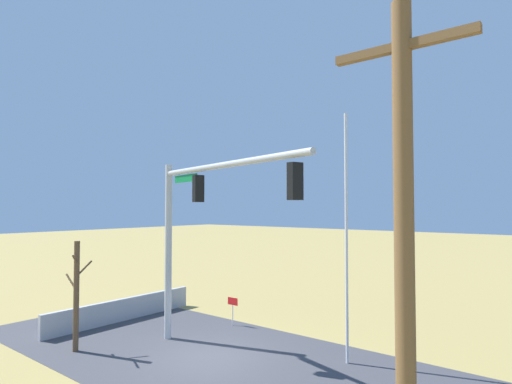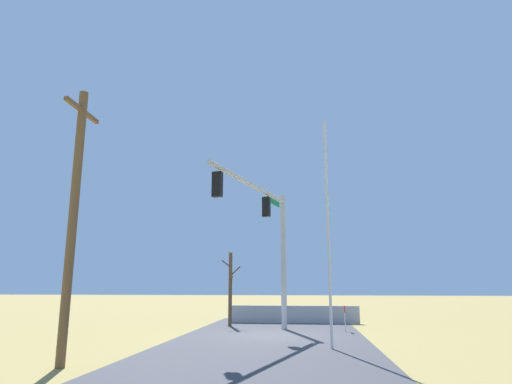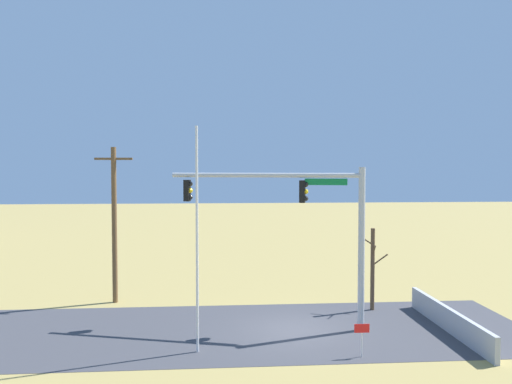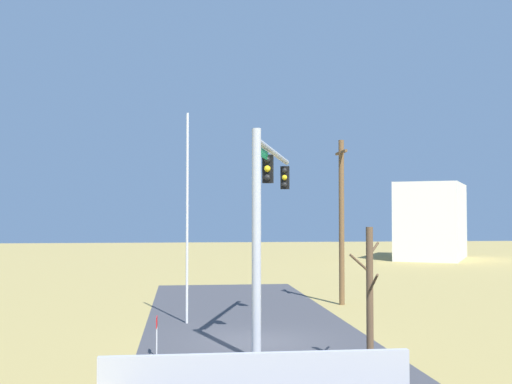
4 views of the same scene
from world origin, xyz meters
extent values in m
plane|color=#9E894C|center=(0.00, 0.00, 0.00)|extent=(160.00, 160.00, 0.00)
cube|color=#B7B5AD|center=(3.80, -0.38, 0.00)|extent=(6.00, 6.00, 0.01)
cube|color=#A8A8AD|center=(6.45, -0.79, 0.50)|extent=(0.20, 7.54, 1.01)
cylinder|color=#B2B5BA|center=(2.80, -0.38, 3.47)|extent=(0.28, 0.28, 6.94)
cylinder|color=#B2B5BA|center=(-1.23, 0.74, 6.59)|extent=(8.10, 2.43, 0.20)
cube|color=#0F7238|center=(1.35, 0.02, 6.31)|extent=(1.74, 0.51, 0.28)
cube|color=black|center=(0.38, 0.29, 5.89)|extent=(0.33, 0.41, 0.96)
sphere|color=black|center=(0.53, 0.25, 6.19)|extent=(0.22, 0.22, 0.22)
sphere|color=yellow|center=(0.53, 0.25, 5.89)|extent=(0.22, 0.22, 0.22)
sphere|color=black|center=(0.53, 0.25, 5.59)|extent=(0.22, 0.22, 0.22)
cube|color=black|center=(-4.60, 1.68, 5.89)|extent=(0.33, 0.41, 0.96)
sphere|color=black|center=(-4.46, 1.64, 6.19)|extent=(0.22, 0.22, 0.22)
sphere|color=yellow|center=(-4.46, 1.64, 5.89)|extent=(0.22, 0.22, 0.22)
sphere|color=black|center=(-4.46, 1.64, 5.59)|extent=(0.22, 0.22, 0.22)
cylinder|color=silver|center=(-4.01, -2.39, 4.22)|extent=(0.10, 0.10, 8.45)
cylinder|color=brown|center=(-8.51, 5.08, 3.99)|extent=(0.26, 0.26, 7.97)
cube|color=brown|center=(-8.51, 5.08, 7.37)|extent=(1.90, 0.12, 0.12)
cylinder|color=brown|center=(4.24, 2.67, 2.00)|extent=(0.20, 0.20, 3.99)
cylinder|color=brown|center=(4.61, 2.67, 2.45)|extent=(0.78, 0.07, 0.57)
cylinder|color=brown|center=(4.01, 2.87, 3.36)|extent=(0.54, 0.47, 0.39)
cylinder|color=brown|center=(4.22, 2.40, 2.97)|extent=(0.12, 0.61, 0.55)
cylinder|color=silver|center=(1.98, -3.35, 0.45)|extent=(0.04, 0.04, 0.90)
cube|color=red|center=(1.98, -3.35, 1.06)|extent=(0.56, 0.02, 0.32)
camera|label=1|loc=(-10.39, 10.57, 5.23)|focal=29.21mm
camera|label=2|loc=(-20.30, -1.58, 2.19)|focal=30.69mm
camera|label=3|loc=(-3.27, -21.22, 6.86)|focal=35.62mm
camera|label=4|loc=(21.96, -2.60, 4.33)|focal=45.12mm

